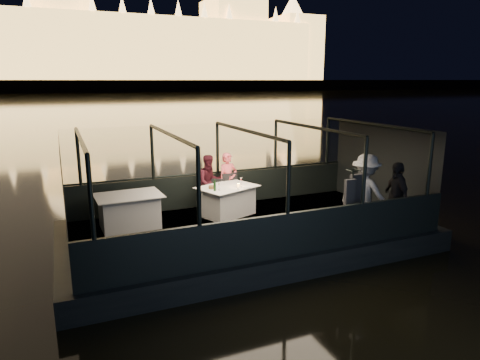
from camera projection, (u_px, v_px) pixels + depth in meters
name	position (u px, v px, depth m)	size (l,w,h in m)	color
river_water	(80.00, 101.00, 82.23)	(500.00, 500.00, 0.00)	black
boat_hull	(246.00, 245.00, 10.45)	(8.60, 4.40, 1.00)	black
boat_deck	(246.00, 226.00, 10.34)	(8.00, 4.00, 0.04)	black
gunwale_port	(218.00, 189.00, 12.03)	(8.00, 0.08, 0.90)	black
gunwale_starboard	(287.00, 235.00, 8.44)	(8.00, 0.08, 0.90)	black
cabin_glass_port	(217.00, 148.00, 11.77)	(8.00, 0.02, 1.40)	#99B2B2
cabin_glass_starboard	(289.00, 178.00, 8.18)	(8.00, 0.02, 1.40)	#99B2B2
cabin_roof_glass	(247.00, 131.00, 9.81)	(8.00, 4.00, 0.02)	#99B2B2
end_wall_fore	(64.00, 197.00, 8.56)	(0.02, 4.00, 2.30)	black
end_wall_aft	(381.00, 166.00, 11.59)	(0.02, 4.00, 2.30)	black
canopy_ribs	(247.00, 179.00, 10.08)	(8.00, 4.00, 2.30)	black
embankment	(65.00, 87.00, 198.63)	(400.00, 140.00, 6.00)	#423D33
parliament_building	(60.00, 12.00, 160.85)	(220.00, 32.00, 60.00)	#F2D18C
dining_table_central	(227.00, 201.00, 11.08)	(1.45, 1.05, 0.77)	white
dining_table_aft	(130.00, 212.00, 10.14)	(1.52, 1.10, 0.81)	white
chair_port_left	(221.00, 194.00, 11.50)	(0.38, 0.38, 0.82)	black
chair_port_right	(233.00, 193.00, 11.59)	(0.44, 0.44, 0.95)	black
coat_stand	(351.00, 200.00, 9.28)	(0.44, 0.36, 1.60)	black
person_woman_coral	(228.00, 180.00, 11.76)	(0.54, 0.36, 1.51)	#EF5760
person_man_maroon	(210.00, 182.00, 11.56)	(0.71, 0.55, 1.49)	#3A101A
passenger_stripe	(365.00, 195.00, 9.82)	(1.18, 0.66, 1.82)	white
passenger_dark	(396.00, 194.00, 9.90)	(0.95, 0.40, 1.62)	black
wine_bottle	(215.00, 185.00, 10.53)	(0.06, 0.06, 0.30)	#143815
bread_basket	(212.00, 187.00, 10.77)	(0.18, 0.18, 0.07)	brown
amber_candle	(238.00, 185.00, 10.96)	(0.06, 0.06, 0.08)	#F6A93D
plate_near	(247.00, 187.00, 10.90)	(0.22, 0.22, 0.01)	white
plate_far	(217.00, 188.00, 10.80)	(0.22, 0.22, 0.01)	white
wine_glass_white	(219.00, 187.00, 10.60)	(0.07, 0.07, 0.21)	silver
wine_glass_red	(241.00, 182.00, 11.11)	(0.07, 0.07, 0.20)	silver
wine_glass_empty	(238.00, 185.00, 10.71)	(0.07, 0.07, 0.20)	silver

